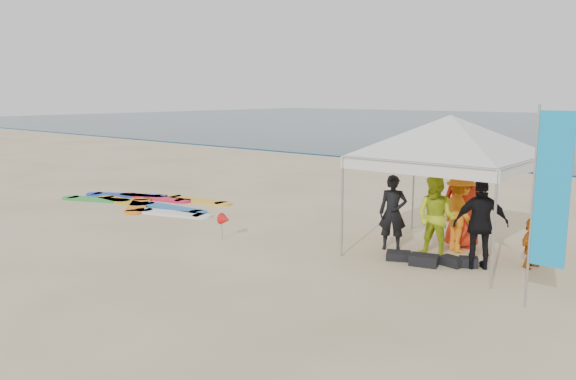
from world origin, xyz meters
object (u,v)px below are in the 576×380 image
(canopy_tent, at_px, (451,115))
(person_yellow, at_px, (436,218))
(person_black_a, at_px, (393,213))
(marker_pennant, at_px, (225,219))
(person_orange_a, at_px, (460,213))
(person_seated, at_px, (532,243))
(feather_flag, at_px, (550,192))
(surfboard_spread, at_px, (147,202))
(person_black_b, at_px, (481,224))
(person_orange_b, at_px, (463,205))

(canopy_tent, bearing_deg, person_yellow, -90.61)
(person_black_a, height_order, marker_pennant, person_black_a)
(person_black_a, height_order, person_yellow, person_yellow)
(person_orange_a, relative_size, canopy_tent, 0.38)
(person_seated, distance_m, canopy_tent, 3.05)
(feather_flag, distance_m, surfboard_spread, 12.55)
(person_black_b, bearing_deg, person_black_a, -37.38)
(person_black_a, bearing_deg, surfboard_spread, 156.83)
(person_black_b, height_order, canopy_tent, canopy_tent)
(person_yellow, xyz_separation_m, person_seated, (1.77, 0.65, -0.37))
(person_black_a, xyz_separation_m, person_black_b, (2.03, -0.13, 0.07))
(person_seated, bearing_deg, person_black_b, 147.13)
(person_orange_a, height_order, feather_flag, feather_flag)
(surfboard_spread, bearing_deg, feather_flag, -6.75)
(person_black_b, relative_size, person_orange_b, 0.92)
(canopy_tent, bearing_deg, person_black_a, -156.45)
(person_orange_a, height_order, person_seated, person_orange_a)
(person_black_b, bearing_deg, surfboard_spread, -33.24)
(person_seated, relative_size, marker_pennant, 1.59)
(person_black_a, xyz_separation_m, canopy_tent, (1.04, 0.45, 2.15))
(person_yellow, height_order, marker_pennant, person_yellow)
(person_black_b, distance_m, canopy_tent, 2.38)
(person_black_b, relative_size, marker_pennant, 2.84)
(person_black_a, relative_size, person_seated, 1.65)
(person_orange_b, bearing_deg, person_black_a, 25.30)
(person_orange_a, height_order, person_orange_b, person_orange_b)
(person_black_a, distance_m, person_orange_b, 1.63)
(feather_flag, bearing_deg, person_yellow, 147.84)
(person_black_a, relative_size, person_orange_b, 0.85)
(feather_flag, bearing_deg, marker_pennant, -179.06)
(marker_pennant, bearing_deg, person_orange_a, 28.87)
(person_black_b, relative_size, feather_flag, 0.55)
(person_seated, relative_size, feather_flag, 0.31)
(person_orange_a, distance_m, person_seated, 1.65)
(canopy_tent, bearing_deg, feather_flag, -39.21)
(person_yellow, height_order, canopy_tent, canopy_tent)
(person_orange_a, relative_size, person_orange_b, 0.89)
(person_orange_b, bearing_deg, canopy_tent, 62.32)
(person_black_b, xyz_separation_m, marker_pennant, (-5.50, -1.66, -0.41))
(person_orange_a, height_order, marker_pennant, person_orange_a)
(person_orange_b, relative_size, marker_pennant, 3.08)
(feather_flag, xyz_separation_m, surfboard_spread, (-12.32, 1.46, -1.89))
(person_black_a, height_order, person_seated, person_black_a)
(person_yellow, distance_m, feather_flag, 3.26)
(person_black_a, bearing_deg, marker_pennant, -177.32)
(person_orange_a, bearing_deg, feather_flag, 171.32)
(feather_flag, bearing_deg, person_orange_a, 134.65)
(person_orange_a, bearing_deg, person_black_b, 168.33)
(marker_pennant, bearing_deg, person_orange_b, 32.76)
(person_seated, bearing_deg, canopy_tent, 108.54)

